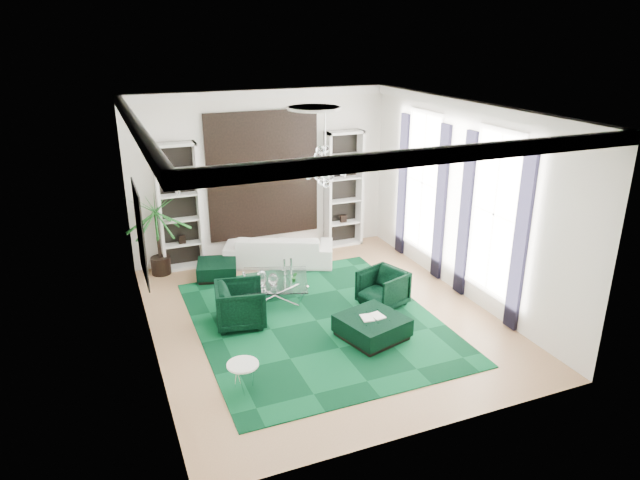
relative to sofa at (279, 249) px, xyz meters
name	(u,v)px	position (x,y,z in m)	size (l,w,h in m)	color
floor	(321,317)	(-0.09, -2.71, -0.36)	(6.00, 7.00, 0.02)	tan
ceiling	(321,108)	(-0.09, -2.71, 3.46)	(6.00, 7.00, 0.02)	white
wall_back	(263,175)	(-0.09, 0.80, 1.55)	(6.00, 0.02, 3.80)	white
wall_front	(431,304)	(-0.09, -6.22, 1.55)	(6.00, 0.02, 3.80)	white
wall_left	(142,242)	(-3.10, -2.71, 1.55)	(0.02, 7.00, 3.80)	white
wall_right	(465,201)	(2.92, -2.71, 1.55)	(0.02, 7.00, 3.80)	white
crown_molding	(321,115)	(-0.09, -2.71, 3.35)	(6.00, 7.00, 0.18)	white
ceiling_medallion	(314,108)	(-0.09, -2.41, 3.42)	(0.90, 0.90, 0.05)	white
tapestry	(263,175)	(-0.09, 0.75, 1.55)	(2.50, 0.06, 2.80)	black
shelving_left	(179,208)	(-2.04, 0.60, 1.05)	(0.90, 0.38, 2.80)	white
shelving_right	(344,189)	(1.86, 0.60, 1.05)	(0.90, 0.38, 2.80)	white
painting	(141,233)	(-3.06, -2.11, 1.50)	(0.04, 1.30, 1.60)	black
window_near	(494,214)	(2.90, -3.61, 1.55)	(0.03, 1.10, 2.90)	white
curtain_near_a	(521,242)	(2.86, -4.39, 1.30)	(0.07, 0.30, 3.25)	black
curtain_near_b	(465,215)	(2.86, -2.83, 1.30)	(0.07, 0.30, 3.25)	black
window_far	(423,183)	(2.90, -1.21, 1.55)	(0.03, 1.10, 2.90)	white
curtain_far_a	(441,204)	(2.86, -1.99, 1.30)	(0.07, 0.30, 3.25)	black
curtain_far_b	(402,185)	(2.86, -0.43, 1.30)	(0.07, 0.30, 3.25)	black
rug	(316,321)	(-0.24, -2.85, -0.34)	(4.20, 5.00, 0.02)	black
sofa	(279,249)	(0.00, 0.00, 0.00)	(2.40, 0.94, 0.70)	white
armchair_left	(241,305)	(-1.54, -2.45, 0.04)	(0.84, 0.87, 0.79)	black
armchair_right	(383,288)	(1.18, -2.73, 0.01)	(0.77, 0.79, 0.72)	black
coffee_table	(275,290)	(-0.67, -1.72, -0.13)	(1.27, 1.27, 0.44)	white
ottoman_side	(217,270)	(-1.48, -0.24, -0.17)	(0.81, 0.81, 0.36)	black
ottoman_front	(372,328)	(0.42, -3.76, -0.15)	(1.00, 1.00, 0.40)	black
book	(372,317)	(0.42, -3.76, 0.06)	(0.41, 0.27, 0.03)	white
side_table	(243,378)	(-2.02, -4.42, -0.13)	(0.47, 0.47, 0.45)	white
palm	(157,224)	(-2.56, 0.44, 0.80)	(1.43, 1.43, 2.29)	#1B6121
chandelier	(325,165)	(-0.01, -2.69, 2.50)	(0.80, 0.80, 0.72)	white
table_plant	(294,277)	(-0.35, -1.98, 0.19)	(0.12, 0.09, 0.21)	#1B6121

